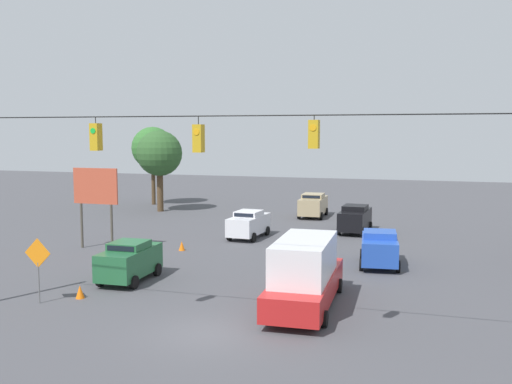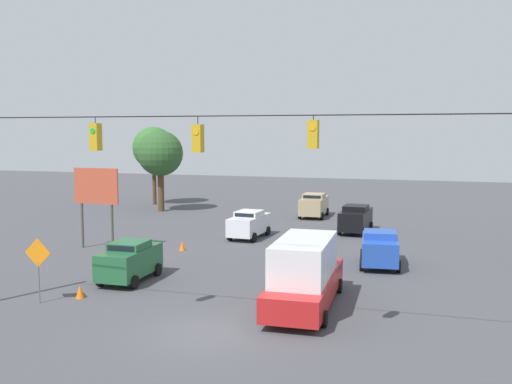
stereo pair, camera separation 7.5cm
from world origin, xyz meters
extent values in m
plane|color=#47474C|center=(0.00, 0.00, 0.00)|extent=(140.00, 140.00, 0.00)
cylinder|color=black|center=(0.00, 0.77, 7.90)|extent=(22.33, 0.04, 0.04)
cube|color=gold|center=(-4.00, 0.77, 7.29)|extent=(0.32, 0.36, 0.92)
cylinder|color=black|center=(-4.00, 0.77, 7.83)|extent=(0.03, 0.03, 0.15)
cylinder|color=orange|center=(-4.00, 0.96, 7.50)|extent=(0.20, 0.02, 0.20)
cube|color=gold|center=(0.00, 0.77, 7.14)|extent=(0.32, 0.36, 0.95)
cylinder|color=black|center=(0.00, 0.77, 7.76)|extent=(0.03, 0.03, 0.28)
cylinder|color=orange|center=(0.00, 0.96, 7.36)|extent=(0.20, 0.02, 0.20)
cube|color=gold|center=(4.00, 0.77, 7.18)|extent=(0.32, 0.36, 0.99)
cylinder|color=black|center=(4.00, 0.77, 7.79)|extent=(0.03, 0.03, 0.23)
cylinder|color=green|center=(4.00, 0.96, 7.40)|extent=(0.20, 0.02, 0.20)
cube|color=red|center=(-2.74, -4.25, 0.82)|extent=(2.54, 7.49, 1.00)
cube|color=silver|center=(-2.75, -3.87, 2.14)|extent=(2.27, 4.81, 1.63)
cube|color=black|center=(-2.68, -6.26, 2.14)|extent=(1.84, 0.08, 1.14)
cylinder|color=black|center=(-3.81, -6.69, 0.32)|extent=(0.24, 0.65, 0.64)
cylinder|color=black|center=(-1.51, -6.62, 0.32)|extent=(0.24, 0.65, 0.64)
cylinder|color=black|center=(-3.97, -1.87, 0.32)|extent=(0.24, 0.65, 0.64)
cylinder|color=black|center=(-1.66, -1.80, 0.32)|extent=(0.24, 0.65, 0.64)
cube|color=black|center=(-2.58, -22.63, 0.98)|extent=(2.04, 4.46, 1.33)
cube|color=black|center=(-2.58, -22.63, 1.83)|extent=(1.76, 2.01, 0.36)
cube|color=black|center=(-2.64, -23.59, 1.83)|extent=(1.44, 0.10, 0.25)
cylinder|color=black|center=(-3.56, -23.99, 0.32)|extent=(0.26, 0.65, 0.64)
cylinder|color=black|center=(-1.76, -24.09, 0.32)|extent=(0.26, 0.65, 0.64)
cylinder|color=black|center=(-3.40, -21.16, 0.32)|extent=(0.26, 0.65, 0.64)
cylinder|color=black|center=(-1.61, -21.26, 0.32)|extent=(0.26, 0.65, 0.64)
cube|color=tan|center=(1.82, -29.21, 1.00)|extent=(1.96, 4.39, 1.35)
cube|color=tan|center=(1.82, -29.21, 1.85)|extent=(1.77, 1.95, 0.36)
cube|color=black|center=(1.80, -28.24, 1.85)|extent=(1.51, 0.04, 0.25)
cylinder|color=black|center=(2.74, -27.78, 0.32)|extent=(0.23, 0.64, 0.64)
cylinder|color=black|center=(0.85, -27.81, 0.32)|extent=(0.23, 0.64, 0.64)
cylinder|color=black|center=(2.79, -30.61, 0.32)|extent=(0.23, 0.64, 0.64)
cylinder|color=black|center=(0.90, -30.64, 0.32)|extent=(0.23, 0.64, 0.64)
cube|color=#234CB2|center=(-5.14, -12.52, 0.95)|extent=(2.28, 4.22, 1.27)
cube|color=#234CB2|center=(-5.14, -12.52, 1.77)|extent=(1.91, 1.95, 0.36)
cube|color=black|center=(-5.05, -13.42, 1.77)|extent=(1.51, 0.17, 0.25)
cylinder|color=black|center=(-5.96, -13.93, 0.32)|extent=(0.28, 0.66, 0.64)
cylinder|color=black|center=(-4.07, -13.74, 0.32)|extent=(0.28, 0.66, 0.64)
cylinder|color=black|center=(-6.22, -11.30, 0.32)|extent=(0.28, 0.66, 0.64)
cylinder|color=black|center=(-4.33, -11.12, 0.32)|extent=(0.28, 0.66, 0.64)
cube|color=#236038|center=(6.44, -5.73, 0.97)|extent=(1.87, 3.98, 1.30)
cube|color=#236038|center=(6.44, -5.73, 1.80)|extent=(1.67, 1.77, 0.36)
cube|color=black|center=(6.42, -4.86, 1.80)|extent=(1.42, 0.06, 0.25)
cylinder|color=black|center=(7.30, -4.43, 0.32)|extent=(0.24, 0.65, 0.64)
cylinder|color=black|center=(5.52, -4.48, 0.32)|extent=(0.24, 0.65, 0.64)
cylinder|color=black|center=(7.36, -6.99, 0.32)|extent=(0.24, 0.65, 0.64)
cylinder|color=black|center=(5.59, -7.03, 0.32)|extent=(0.24, 0.65, 0.64)
cube|color=silver|center=(4.24, -18.38, 0.93)|extent=(2.04, 4.32, 1.21)
cube|color=silver|center=(4.24, -18.38, 1.71)|extent=(1.73, 1.96, 0.36)
cube|color=black|center=(4.31, -17.45, 1.71)|extent=(1.39, 0.12, 0.25)
cylinder|color=black|center=(5.21, -17.09, 0.32)|extent=(0.27, 0.65, 0.64)
cylinder|color=black|center=(3.47, -16.96, 0.32)|extent=(0.27, 0.65, 0.64)
cylinder|color=black|center=(5.01, -19.81, 0.32)|extent=(0.27, 0.65, 0.64)
cylinder|color=black|center=(3.27, -19.68, 0.32)|extent=(0.27, 0.65, 0.64)
cone|color=orange|center=(7.08, -2.44, 0.29)|extent=(0.39, 0.39, 0.59)
cone|color=orange|center=(6.86, -6.02, 0.29)|extent=(0.39, 0.39, 0.59)
cone|color=orange|center=(7.10, -9.61, 0.29)|extent=(0.39, 0.39, 0.59)
cone|color=orange|center=(6.95, -13.12, 0.29)|extent=(0.39, 0.39, 0.59)
cylinder|color=#4C473D|center=(11.23, -12.10, 1.43)|extent=(0.16, 0.16, 2.85)
cylinder|color=#4C473D|center=(13.38, -12.10, 1.43)|extent=(0.16, 0.16, 2.85)
cube|color=#BF4C33|center=(12.31, -12.10, 3.98)|extent=(3.07, 0.12, 2.25)
cylinder|color=slate|center=(8.32, -1.29, 0.90)|extent=(0.06, 0.06, 1.80)
cube|color=orange|center=(8.32, -1.29, 2.21)|extent=(1.27, 0.04, 1.27)
cylinder|color=#4C3823|center=(16.05, -28.61, 2.11)|extent=(0.58, 0.58, 4.22)
sphere|color=#2D5628|center=(16.05, -28.61, 5.37)|extent=(4.18, 4.18, 4.18)
cylinder|color=#4C3823|center=(18.91, -32.92, 2.28)|extent=(0.39, 0.39, 4.57)
sphere|color=#336B2D|center=(18.91, -32.92, 5.72)|extent=(4.21, 4.21, 4.21)
camera|label=1|loc=(-7.51, 18.92, 7.39)|focal=40.00mm
camera|label=2|loc=(-7.59, 18.90, 7.39)|focal=40.00mm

